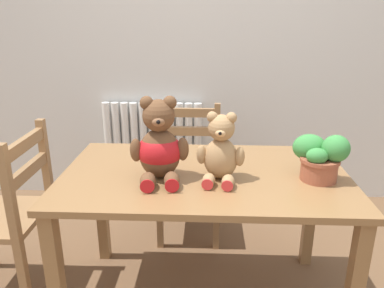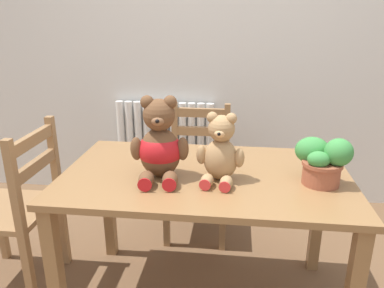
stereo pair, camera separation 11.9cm
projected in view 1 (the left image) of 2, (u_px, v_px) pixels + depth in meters
wall_back at (208, 36)px, 2.79m from camera, size 8.00×0.04×2.60m
radiator at (153, 155)px, 3.05m from camera, size 0.80×0.10×0.80m
dining_table at (204, 192)px, 1.80m from camera, size 1.34×0.80×0.74m
wooden_chair_behind at (190, 171)px, 2.55m from camera, size 0.40×0.42×0.88m
wooden_chair_side at (7, 215)px, 1.93m from camera, size 0.44×0.43×0.93m
teddy_bear_left at (159, 146)px, 1.67m from camera, size 0.27×0.28×0.38m
teddy_bear_right at (221, 151)px, 1.66m from camera, size 0.22×0.23×0.31m
potted_plant at (320, 157)px, 1.67m from camera, size 0.23×0.20×0.22m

